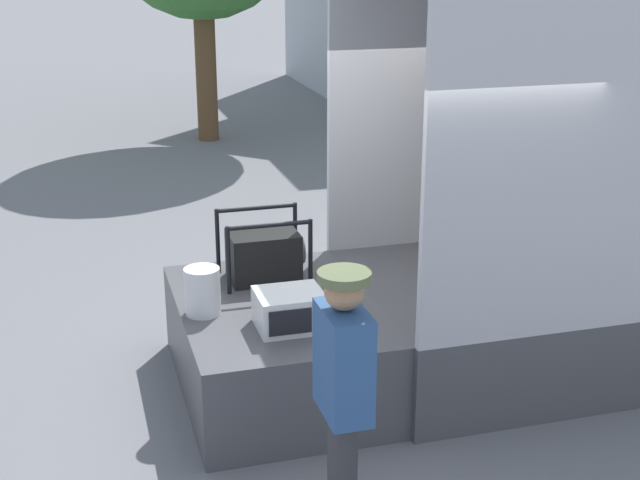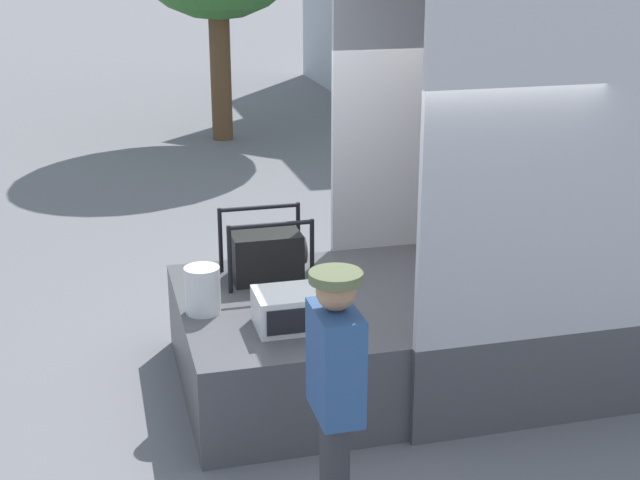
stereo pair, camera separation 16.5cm
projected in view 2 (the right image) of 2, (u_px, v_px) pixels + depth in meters
The scene contains 6 objects.
ground_plane at pixel (366, 376), 7.27m from camera, with size 160.00×160.00×0.00m, color slate.
tailgate_deck at pixel (277, 345), 6.98m from camera, with size 1.47×2.08×0.73m, color #4C4C51.
microwave at pixel (288, 310), 6.39m from camera, with size 0.48×0.42×0.27m.
portable_generator at pixel (268, 254), 7.29m from camera, with size 0.70×0.52×0.55m.
orange_bucket at pixel (203, 290), 6.62m from camera, with size 0.27×0.27×0.36m.
worker_person at pixel (335, 379), 5.04m from camera, with size 0.30×0.44×1.68m.
Camera 2 is at (-2.00, -6.22, 3.40)m, focal length 50.00 mm.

